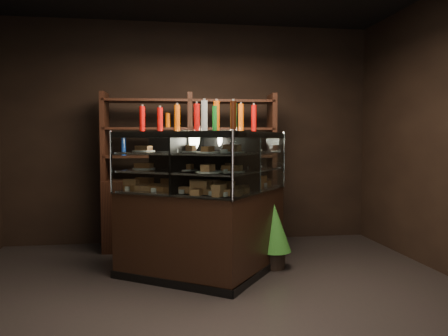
{
  "coord_description": "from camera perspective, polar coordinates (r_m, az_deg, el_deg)",
  "views": [
    {
      "loc": [
        -0.45,
        -3.55,
        1.41
      ],
      "look_at": [
        0.18,
        0.69,
        1.13
      ],
      "focal_mm": 35.0,
      "sensor_mm": 36.0,
      "label": 1
    }
  ],
  "objects": [
    {
      "name": "room_shell",
      "position": [
        3.61,
        -1.21,
        12.14
      ],
      "size": [
        5.02,
        5.02,
        3.01
      ],
      "color": "black",
      "rests_on": "ground"
    },
    {
      "name": "ground",
      "position": [
        3.84,
        -1.16,
        -17.83
      ],
      "size": [
        5.0,
        5.0,
        0.0
      ],
      "primitive_type": "plane",
      "color": "black",
      "rests_on": "ground"
    },
    {
      "name": "display_case",
      "position": [
        4.55,
        -1.93,
        -7.83
      ],
      "size": [
        1.93,
        1.52,
        1.5
      ],
      "rotation": [
        0.0,
        0.0,
        0.18
      ],
      "color": "black",
      "rests_on": "ground"
    },
    {
      "name": "food_display",
      "position": [
        4.47,
        -1.92,
        -0.4
      ],
      "size": [
        1.52,
        1.11,
        0.46
      ],
      "color": "#AF7C3E",
      "rests_on": "display_case"
    },
    {
      "name": "bottles_top",
      "position": [
        4.47,
        -1.97,
        6.57
      ],
      "size": [
        1.34,
        0.97,
        0.3
      ],
      "color": "#0F38B2",
      "rests_on": "display_case"
    },
    {
      "name": "potted_conifer",
      "position": [
        4.85,
        6.52,
        -7.53
      ],
      "size": [
        0.38,
        0.38,
        0.82
      ],
      "rotation": [
        0.0,
        0.0,
        -0.23
      ],
      "color": "black",
      "rests_on": "ground"
    },
    {
      "name": "back_shelving",
      "position": [
        5.67,
        -4.44,
        -4.42
      ],
      "size": [
        2.21,
        0.53,
        2.0
      ],
      "rotation": [
        0.0,
        0.0,
        -0.05
      ],
      "color": "black",
      "rests_on": "ground"
    }
  ]
}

